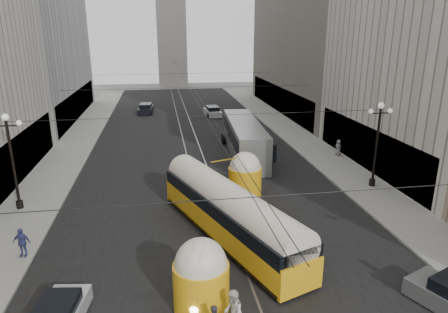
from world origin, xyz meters
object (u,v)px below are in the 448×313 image
object	(u,v)px
streetcar	(229,211)
pedestrian_crossing_b	(233,312)
city_bus	(244,137)
pedestrian_sidewalk_left	(22,242)
pedestrian_sidewalk_right	(338,147)

from	to	relation	value
streetcar	pedestrian_crossing_b	bearing A→B (deg)	-98.63
city_bus	pedestrian_sidewalk_left	size ratio (longest dim) A/B	8.26
streetcar	pedestrian_crossing_b	distance (m)	7.70
streetcar	city_bus	xyz separation A→B (m)	(4.20, 15.49, 0.18)
streetcar	pedestrian_sidewalk_left	distance (m)	11.03
pedestrian_sidewalk_right	pedestrian_sidewalk_left	distance (m)	27.79
pedestrian_crossing_b	pedestrian_sidewalk_right	distance (m)	25.47
pedestrian_crossing_b	pedestrian_sidewalk_left	xyz separation A→B (m)	(-9.85, 7.06, -0.00)
pedestrian_crossing_b	pedestrian_sidewalk_right	xyz separation A→B (m)	(14.05, 21.24, -0.04)
pedestrian_crossing_b	city_bus	bearing A→B (deg)	177.78
city_bus	pedestrian_sidewalk_left	xyz separation A→B (m)	(-15.20, -16.01, -0.85)
streetcar	pedestrian_sidewalk_left	size ratio (longest dim) A/B	9.08
city_bus	streetcar	bearing A→B (deg)	-105.17
city_bus	pedestrian_sidewalk_right	world-z (taller)	city_bus
streetcar	pedestrian_crossing_b	size ratio (longest dim) A/B	7.60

